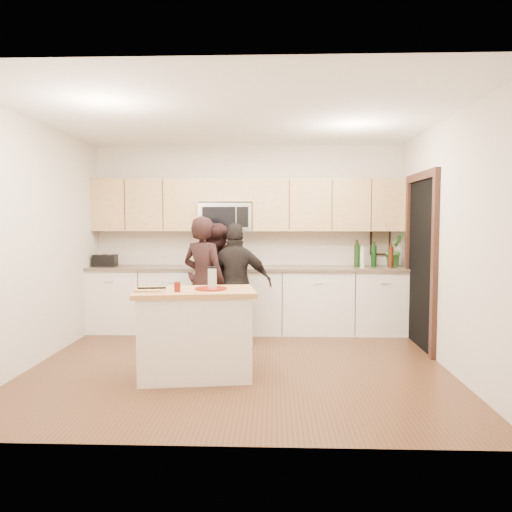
{
  "coord_description": "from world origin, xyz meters",
  "views": [
    {
      "loc": [
        0.39,
        -5.41,
        1.59
      ],
      "look_at": [
        0.18,
        0.35,
        1.19
      ],
      "focal_mm": 35.0,
      "sensor_mm": 36.0,
      "label": 1
    }
  ],
  "objects_px": {
    "toaster": "(105,260)",
    "woman_left": "(204,281)",
    "island": "(195,333)",
    "woman_center": "(214,282)",
    "woman_right": "(236,284)"
  },
  "relations": [
    {
      "from": "toaster",
      "to": "woman_left",
      "type": "bearing_deg",
      "value": -27.46
    },
    {
      "from": "toaster",
      "to": "island",
      "type": "bearing_deg",
      "value": -52.08
    },
    {
      "from": "island",
      "to": "woman_left",
      "type": "distance_m",
      "value": 1.35
    },
    {
      "from": "toaster",
      "to": "woman_center",
      "type": "xyz_separation_m",
      "value": [
        1.65,
        -0.54,
        -0.25
      ]
    },
    {
      "from": "woman_center",
      "to": "island",
      "type": "bearing_deg",
      "value": 98.07
    },
    {
      "from": "toaster",
      "to": "woman_right",
      "type": "height_order",
      "value": "woman_right"
    },
    {
      "from": "woman_center",
      "to": "woman_left",
      "type": "bearing_deg",
      "value": 76.52
    },
    {
      "from": "island",
      "to": "woman_left",
      "type": "xyz_separation_m",
      "value": [
        -0.09,
        1.3,
        0.37
      ]
    },
    {
      "from": "woman_right",
      "to": "woman_left",
      "type": "bearing_deg",
      "value": 4.34
    },
    {
      "from": "toaster",
      "to": "woman_center",
      "type": "bearing_deg",
      "value": -18.14
    },
    {
      "from": "woman_center",
      "to": "woman_right",
      "type": "distance_m",
      "value": 0.37
    },
    {
      "from": "island",
      "to": "toaster",
      "type": "bearing_deg",
      "value": 119.45
    },
    {
      "from": "woman_center",
      "to": "woman_right",
      "type": "relative_size",
      "value": 0.99
    },
    {
      "from": "woman_left",
      "to": "woman_center",
      "type": "bearing_deg",
      "value": -85.17
    },
    {
      "from": "woman_left",
      "to": "woman_center",
      "type": "relative_size",
      "value": 1.06
    }
  ]
}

